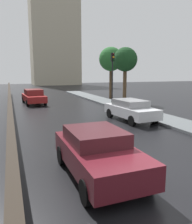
% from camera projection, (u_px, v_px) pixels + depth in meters
% --- Properties ---
extents(ground, '(120.00, 120.00, 0.00)m').
position_uv_depth(ground, '(166.00, 176.00, 6.83)').
color(ground, black).
extents(fence_far, '(0.20, 60.00, 1.63)m').
position_uv_depth(fence_far, '(13.00, 173.00, 5.19)').
color(fence_far, '#2D261E').
rests_on(fence_far, ground).
extents(car_maroon_near_kerb, '(1.89, 3.94, 1.38)m').
position_uv_depth(car_maroon_near_kerb, '(98.00, 152.00, 6.77)').
color(car_maroon_near_kerb, maroon).
rests_on(car_maroon_near_kerb, ground).
extents(car_red_mid_road, '(2.06, 4.67, 1.46)m').
position_uv_depth(car_red_mid_road, '(34.00, 96.00, 22.32)').
color(car_red_mid_road, maroon).
rests_on(car_red_mid_road, ground).
extents(car_white_far_ahead, '(2.02, 4.27, 1.35)m').
position_uv_depth(car_white_far_ahead, '(131.00, 109.00, 14.63)').
color(car_white_far_ahead, silver).
rests_on(car_white_far_ahead, ground).
extents(traffic_light, '(0.26, 0.39, 4.64)m').
position_uv_depth(traffic_light, '(113.00, 70.00, 20.10)').
color(traffic_light, black).
rests_on(traffic_light, sidewalk_strip).
extents(street_tree_near, '(2.41, 2.41, 5.57)m').
position_uv_depth(street_tree_near, '(125.00, 60.00, 22.68)').
color(street_tree_near, '#4C3823').
rests_on(street_tree_near, ground).
extents(street_tree_far, '(2.77, 2.77, 6.01)m').
position_uv_depth(street_tree_far, '(111.00, 59.00, 26.40)').
color(street_tree_far, '#4C3823').
rests_on(street_tree_far, ground).
extents(distant_tower, '(11.57, 7.62, 22.00)m').
position_uv_depth(distant_tower, '(55.00, 40.00, 56.32)').
color(distant_tower, '#B2A88E').
rests_on(distant_tower, ground).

